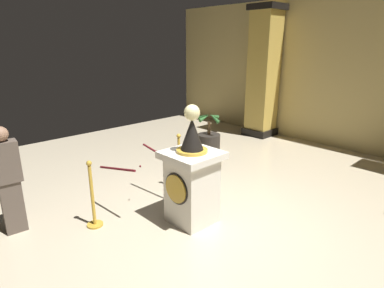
{
  "coord_description": "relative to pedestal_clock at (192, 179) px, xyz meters",
  "views": [
    {
      "loc": [
        2.99,
        -3.23,
        2.63
      ],
      "look_at": [
        -0.24,
        -0.16,
        1.25
      ],
      "focal_mm": 30.13,
      "sensor_mm": 36.0,
      "label": 1
    }
  ],
  "objects": [
    {
      "name": "ground_plane",
      "position": [
        0.24,
        0.17,
        -0.71
      ],
      "size": [
        12.44,
        12.44,
        0.0
      ],
      "primitive_type": "plane",
      "color": "beige"
    },
    {
      "name": "back_wall",
      "position": [
        0.24,
        5.45,
        1.21
      ],
      "size": [
        12.44,
        0.16,
        3.83
      ],
      "primitive_type": "cube",
      "color": "tan",
      "rests_on": "ground_plane"
    },
    {
      "name": "pedestal_clock",
      "position": [
        0.0,
        0.0,
        0.0
      ],
      "size": [
        0.77,
        0.77,
        1.83
      ],
      "color": "silver",
      "rests_on": "ground_plane"
    },
    {
      "name": "stanchion_near",
      "position": [
        -1.03,
        0.65,
        -0.33
      ],
      "size": [
        0.24,
        0.24,
        1.07
      ],
      "color": "gold",
      "rests_on": "ground_plane"
    },
    {
      "name": "stanchion_far",
      "position": [
        -0.9,
        -1.17,
        -0.34
      ],
      "size": [
        0.24,
        0.24,
        1.05
      ],
      "color": "gold",
      "rests_on": "ground_plane"
    },
    {
      "name": "velvet_rope",
      "position": [
        -0.97,
        -0.26,
        0.08
      ],
      "size": [
        0.99,
        1.01,
        0.22
      ],
      "color": "#591419"
    },
    {
      "name": "column_left",
      "position": [
        -2.22,
        4.95,
        1.12
      ],
      "size": [
        0.83,
        0.83,
        3.68
      ],
      "color": "black",
      "rests_on": "ground_plane"
    },
    {
      "name": "potted_palm_left",
      "position": [
        -2.28,
        2.77,
        -0.45
      ],
      "size": [
        0.66,
        0.66,
        1.0
      ],
      "color": "#2D2823",
      "rests_on": "ground_plane"
    },
    {
      "name": "bystander_guest",
      "position": [
        -1.57,
        -2.07,
        0.13
      ],
      "size": [
        0.26,
        0.38,
        1.58
      ],
      "color": "brown",
      "rests_on": "ground_plane"
    }
  ]
}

